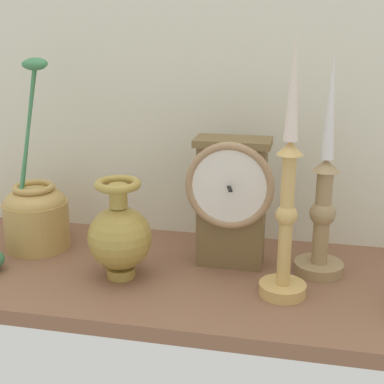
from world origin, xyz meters
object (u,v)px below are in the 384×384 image
(mantel_clock, at_px, (231,199))
(candlestick_tall_center, at_px, (287,208))
(candlestick_tall_left, at_px, (323,208))
(brass_vase_jar, at_px, (36,211))
(brass_vase_bulbous, at_px, (120,235))

(mantel_clock, relative_size, candlestick_tall_center, 0.56)
(candlestick_tall_left, distance_m, brass_vase_jar, 0.51)
(candlestick_tall_left, distance_m, candlestick_tall_center, 0.11)
(brass_vase_jar, bearing_deg, candlestick_tall_left, -0.29)
(mantel_clock, distance_m, brass_vase_jar, 0.36)
(mantel_clock, bearing_deg, candlestick_tall_left, -0.61)
(mantel_clock, relative_size, brass_vase_jar, 0.65)
(candlestick_tall_left, xyz_separation_m, brass_vase_bulbous, (-0.31, -0.08, -0.04))
(candlestick_tall_center, relative_size, brass_vase_bulbous, 2.39)
(candlestick_tall_left, relative_size, brass_vase_bulbous, 2.17)
(mantel_clock, relative_size, candlestick_tall_left, 0.62)
(mantel_clock, height_order, brass_vase_jar, brass_vase_jar)
(mantel_clock, distance_m, brass_vase_bulbous, 0.19)
(mantel_clock, xyz_separation_m, candlestick_tall_center, (0.09, -0.09, 0.02))
(brass_vase_bulbous, relative_size, brass_vase_jar, 0.48)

